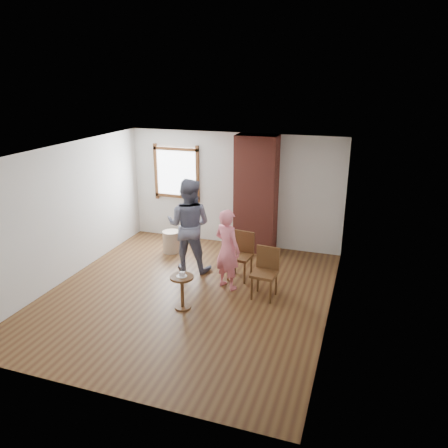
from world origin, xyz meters
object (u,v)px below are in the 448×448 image
(side_table, at_px, (182,287))
(person_pink, at_px, (227,249))
(dining_chair_right, at_px, (266,270))
(man, at_px, (189,225))
(stoneware_crock, at_px, (171,242))
(dining_chair_left, at_px, (241,252))

(side_table, xyz_separation_m, person_pink, (0.48, 0.99, 0.36))
(dining_chair_right, xyz_separation_m, person_pink, (-0.75, 0.09, 0.25))
(man, bearing_deg, stoneware_crock, -46.21)
(side_table, relative_size, man, 0.32)
(stoneware_crock, bearing_deg, side_table, -60.59)
(stoneware_crock, height_order, man, man)
(dining_chair_left, xyz_separation_m, man, (-1.11, 0.02, 0.43))
(dining_chair_right, bearing_deg, person_pink, 177.01)
(stoneware_crock, distance_m, side_table, 2.55)
(dining_chair_right, bearing_deg, stoneware_crock, 155.94)
(dining_chair_left, bearing_deg, person_pink, -97.10)
(stoneware_crock, relative_size, dining_chair_left, 0.53)
(dining_chair_left, relative_size, side_table, 1.54)
(man, distance_m, person_pink, 1.14)
(side_table, distance_m, person_pink, 1.16)
(dining_chair_left, relative_size, person_pink, 0.60)
(man, relative_size, person_pink, 1.24)
(dining_chair_left, height_order, man, man)
(stoneware_crock, relative_size, person_pink, 0.32)
(dining_chair_left, height_order, dining_chair_right, dining_chair_left)
(dining_chair_left, distance_m, dining_chair_right, 0.87)
(dining_chair_left, xyz_separation_m, person_pink, (-0.12, -0.51, 0.25))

